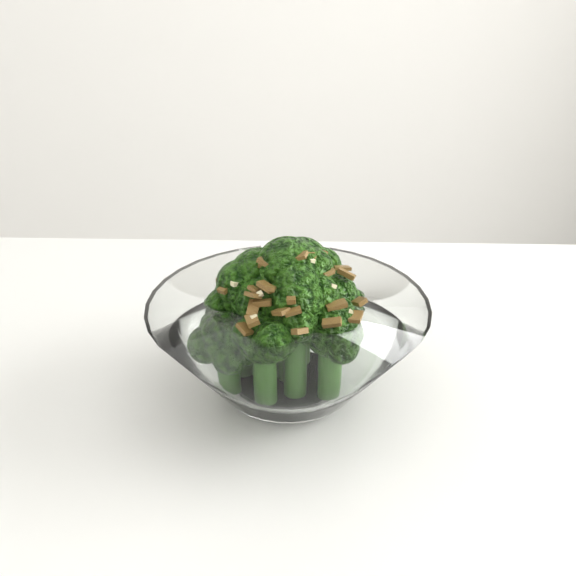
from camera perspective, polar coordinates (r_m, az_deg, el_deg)
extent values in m
cube|color=white|center=(0.39, 17.42, -23.08)|extent=(1.37, 1.08, 0.04)
cylinder|color=white|center=(0.46, 0.00, -8.56)|extent=(0.08, 0.08, 0.01)
cylinder|color=#295817|center=(0.43, 3.76, -7.31)|extent=(0.02, 0.02, 0.04)
sphere|color=#24540F|center=(0.41, 3.89, -3.67)|extent=(0.04, 0.04, 0.04)
cylinder|color=#295817|center=(0.44, 0.00, -3.99)|extent=(0.02, 0.02, 0.07)
sphere|color=#24540F|center=(0.41, 0.00, 1.60)|extent=(0.04, 0.04, 0.04)
cylinder|color=#295817|center=(0.43, -5.28, -7.39)|extent=(0.02, 0.02, 0.03)
sphere|color=#24540F|center=(0.42, -5.43, -4.47)|extent=(0.04, 0.04, 0.04)
cylinder|color=#295817|center=(0.45, -4.10, -5.00)|extent=(0.02, 0.02, 0.05)
sphere|color=#24540F|center=(0.43, -4.25, -1.28)|extent=(0.04, 0.04, 0.04)
cylinder|color=#295817|center=(0.42, -2.05, -7.85)|extent=(0.02, 0.02, 0.04)
sphere|color=#24540F|center=(0.40, -2.12, -4.35)|extent=(0.04, 0.04, 0.04)
cylinder|color=#295817|center=(0.45, 3.72, -4.78)|extent=(0.02, 0.02, 0.05)
sphere|color=#24540F|center=(0.43, 3.86, -0.95)|extent=(0.04, 0.04, 0.04)
cylinder|color=#295817|center=(0.48, -0.56, -3.37)|extent=(0.02, 0.02, 0.04)
sphere|color=#24540F|center=(0.47, -0.57, -0.49)|extent=(0.03, 0.03, 0.03)
cylinder|color=#295817|center=(0.42, 0.67, -6.11)|extent=(0.02, 0.02, 0.06)
sphere|color=#24540F|center=(0.40, 0.70, -1.29)|extent=(0.04, 0.04, 0.04)
cylinder|color=#295817|center=(0.46, 1.08, -3.02)|extent=(0.02, 0.02, 0.07)
sphere|color=#24540F|center=(0.44, 1.13, 1.92)|extent=(0.04, 0.04, 0.04)
cylinder|color=#295817|center=(0.44, -2.41, -4.16)|extent=(0.02, 0.02, 0.06)
sphere|color=#24540F|center=(0.42, -2.52, 0.77)|extent=(0.04, 0.04, 0.04)
cylinder|color=#295817|center=(0.48, 3.80, -3.74)|extent=(0.02, 0.02, 0.04)
sphere|color=#24540F|center=(0.46, 3.90, -0.94)|extent=(0.03, 0.03, 0.03)
cube|color=olive|center=(0.41, 3.44, 1.45)|extent=(0.01, 0.01, 0.00)
cube|color=olive|center=(0.46, -1.59, 2.63)|extent=(0.01, 0.01, 0.01)
cube|color=olive|center=(0.39, -3.13, -0.62)|extent=(0.01, 0.01, 0.01)
cube|color=olive|center=(0.44, 4.79, 1.80)|extent=(0.01, 0.01, 0.01)
cube|color=olive|center=(0.42, 5.22, 1.25)|extent=(0.01, 0.01, 0.01)
cube|color=olive|center=(0.39, -2.27, -1.28)|extent=(0.01, 0.01, 0.01)
cube|color=olive|center=(0.40, 1.64, 3.21)|extent=(0.01, 0.01, 0.01)
cube|color=olive|center=(0.41, 1.65, 2.67)|extent=(0.01, 0.01, 0.00)
cube|color=olive|center=(0.40, -0.35, 2.76)|extent=(0.01, 0.01, 0.01)
cube|color=olive|center=(0.40, -2.80, -0.10)|extent=(0.01, 0.01, 0.01)
cube|color=olive|center=(0.40, 6.05, -2.55)|extent=(0.01, 0.02, 0.00)
cube|color=olive|center=(0.38, 0.42, -2.03)|extent=(0.01, 0.01, 0.00)
cube|color=olive|center=(0.38, -3.22, -2.83)|extent=(0.01, 0.01, 0.01)
cube|color=olive|center=(0.41, -5.52, 0.08)|extent=(0.01, 0.01, 0.01)
cube|color=olive|center=(0.40, 0.81, 2.79)|extent=(0.01, 0.01, 0.01)
cube|color=olive|center=(0.45, -3.56, 2.45)|extent=(0.01, 0.01, 0.01)
cube|color=olive|center=(0.45, -1.70, 2.55)|extent=(0.01, 0.01, 0.01)
cube|color=olive|center=(0.46, -3.78, 1.90)|extent=(0.01, 0.01, 0.01)
cube|color=olive|center=(0.41, -0.67, 3.75)|extent=(0.01, 0.01, 0.01)
cube|color=olive|center=(0.39, 3.92, -3.07)|extent=(0.01, 0.01, 0.01)
cube|color=olive|center=(0.46, 1.85, 2.47)|extent=(0.01, 0.01, 0.01)
cube|color=olive|center=(0.44, -4.38, 2.04)|extent=(0.01, 0.01, 0.00)
cube|color=olive|center=(0.42, 2.74, 2.73)|extent=(0.01, 0.01, 0.01)
cube|color=olive|center=(0.42, 0.31, 3.54)|extent=(0.01, 0.01, 0.00)
cube|color=olive|center=(0.44, -5.66, 0.70)|extent=(0.01, 0.01, 0.01)
cube|color=olive|center=(0.39, 0.31, -0.79)|extent=(0.01, 0.01, 0.00)
cube|color=olive|center=(0.40, -1.74, 2.01)|extent=(0.01, 0.01, 0.01)
cube|color=olive|center=(0.43, 1.96, 3.25)|extent=(0.01, 0.01, 0.00)
cube|color=olive|center=(0.45, 4.68, 1.32)|extent=(0.01, 0.01, 0.01)
cube|color=olive|center=(0.38, 1.06, -3.84)|extent=(0.01, 0.01, 0.01)
cube|color=olive|center=(0.40, -1.97, 2.27)|extent=(0.01, 0.01, 0.01)
cube|color=olive|center=(0.39, -3.13, -1.84)|extent=(0.01, 0.01, 0.01)
cube|color=olive|center=(0.45, -2.90, 2.63)|extent=(0.01, 0.01, 0.01)
cube|color=olive|center=(0.44, -3.18, 2.44)|extent=(0.01, 0.01, 0.01)
cube|color=olive|center=(0.46, -0.85, 2.44)|extent=(0.01, 0.01, 0.01)
cube|color=olive|center=(0.40, 1.33, 2.36)|extent=(0.01, 0.01, 0.00)
cube|color=olive|center=(0.39, -3.88, -3.65)|extent=(0.01, 0.01, 0.01)
cube|color=olive|center=(0.46, -1.16, 2.22)|extent=(0.01, 0.01, 0.01)
cube|color=olive|center=(0.39, -1.94, 0.12)|extent=(0.01, 0.01, 0.01)
cube|color=olive|center=(0.41, 6.39, -1.21)|extent=(0.01, 0.01, 0.01)
cube|color=olive|center=(0.43, -4.31, 2.24)|extent=(0.01, 0.01, 0.00)
cube|color=olive|center=(0.43, 0.74, 3.33)|extent=(0.01, 0.01, 0.01)
cube|color=olive|center=(0.38, -0.62, -2.11)|extent=(0.01, 0.01, 0.01)
cube|color=olive|center=(0.40, 4.31, -1.53)|extent=(0.01, 0.01, 0.01)
cube|color=olive|center=(0.39, -1.52, 0.01)|extent=(0.01, 0.02, 0.01)
cube|color=olive|center=(0.44, -0.68, 2.93)|extent=(0.01, 0.01, 0.01)
cube|color=olive|center=(0.40, 0.32, 3.10)|extent=(0.01, 0.01, 0.01)
cube|color=olive|center=(0.41, -3.79, 0.73)|extent=(0.01, 0.01, 0.01)
cube|color=olive|center=(0.43, 1.63, 3.15)|extent=(0.01, 0.01, 0.00)
cube|color=beige|center=(0.43, -4.07, 1.78)|extent=(0.01, 0.01, 0.00)
cube|color=beige|center=(0.43, -4.94, 1.21)|extent=(0.01, 0.01, 0.01)
cube|color=beige|center=(0.42, -3.80, 2.47)|extent=(0.00, 0.00, 0.00)
cube|color=beige|center=(0.40, 0.07, 2.78)|extent=(0.01, 0.00, 0.00)
cube|color=beige|center=(0.43, -5.95, 0.62)|extent=(0.01, 0.00, 0.00)
cube|color=beige|center=(0.41, 2.36, 3.26)|extent=(0.00, 0.00, 0.00)
cube|color=beige|center=(0.40, -0.95, 3.32)|extent=(0.00, 0.00, 0.00)
cube|color=beige|center=(0.45, 1.63, 2.83)|extent=(0.01, 0.01, 0.00)
cube|color=beige|center=(0.42, -5.74, 0.37)|extent=(0.00, 0.00, 0.00)
cube|color=beige|center=(0.41, -4.78, 0.38)|extent=(0.01, 0.01, 0.00)
cube|color=beige|center=(0.45, -3.36, 2.49)|extent=(0.01, 0.01, 0.00)
cube|color=beige|center=(0.40, 3.11, -0.13)|extent=(0.00, 0.00, 0.00)
cube|color=beige|center=(0.40, 2.11, 2.44)|extent=(0.00, 0.00, 0.00)
cube|color=beige|center=(0.43, -2.85, 2.75)|extent=(0.01, 0.01, 0.00)
cube|color=beige|center=(0.39, -0.28, 0.99)|extent=(0.01, 0.01, 0.00)
cube|color=beige|center=(0.38, -3.06, -2.61)|extent=(0.00, 0.01, 0.00)
cube|color=beige|center=(0.39, -2.50, -0.54)|extent=(0.00, 0.00, 0.00)
cube|color=beige|center=(0.40, 5.52, -2.14)|extent=(0.00, 0.00, 0.00)
cube|color=beige|center=(0.42, -3.73, 2.29)|extent=(0.00, 0.00, 0.00)
cube|color=beige|center=(0.42, -3.49, 2.18)|extent=(0.00, 0.00, 0.00)
cube|color=beige|center=(0.43, -4.35, 1.90)|extent=(0.01, 0.01, 0.00)
cube|color=beige|center=(0.40, 4.05, 0.18)|extent=(0.00, 0.00, 0.00)
cube|color=beige|center=(0.45, 0.54, 3.10)|extent=(0.01, 0.01, 0.00)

